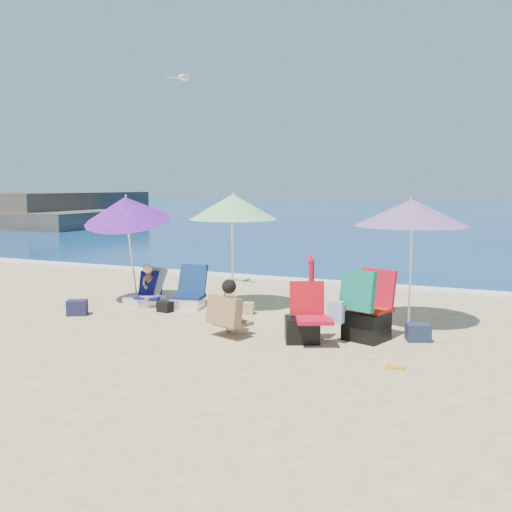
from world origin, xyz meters
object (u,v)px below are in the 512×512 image
at_px(chair_navy, 189,296).
at_px(seagull, 184,78).
at_px(camp_chair_right, 365,314).
at_px(furled_umbrella, 311,287).
at_px(umbrella_blue, 126,209).
at_px(camp_chair_left, 304,324).
at_px(umbrella_turquoise, 412,213).
at_px(person_center, 229,308).
at_px(umbrella_striped, 233,207).
at_px(chair_rainbow, 146,296).
at_px(person_left, 150,285).

height_order(chair_navy, seagull, seagull).
distance_m(camp_chair_right, seagull, 6.38).
distance_m(chair_navy, seagull, 4.52).
relative_size(furled_umbrella, camp_chair_right, 1.12).
bearing_deg(camp_chair_right, umbrella_blue, 170.55).
bearing_deg(camp_chair_right, chair_navy, 164.25).
bearing_deg(camp_chair_left, umbrella_blue, 162.57).
relative_size(furled_umbrella, chair_navy, 1.47).
xyz_separation_m(umbrella_turquoise, person_center, (-2.42, -1.75, -1.41)).
bearing_deg(umbrella_striped, umbrella_blue, -168.96).
bearing_deg(umbrella_striped, camp_chair_left, -40.55).
relative_size(umbrella_turquoise, seagull, 3.05).
xyz_separation_m(chair_navy, camp_chair_right, (3.58, -1.01, 0.19)).
distance_m(umbrella_blue, furled_umbrella, 4.03).
bearing_deg(chair_rainbow, seagull, 87.47).
height_order(umbrella_blue, chair_navy, umbrella_blue).
height_order(umbrella_striped, umbrella_blue, umbrella_blue).
bearing_deg(chair_navy, person_left, -171.08).
relative_size(person_center, person_left, 1.08).
bearing_deg(camp_chair_left, umbrella_striped, 139.45).
height_order(furled_umbrella, person_left, furled_umbrella).
xyz_separation_m(umbrella_blue, seagull, (0.45, 1.45, 2.65)).
bearing_deg(chair_rainbow, camp_chair_left, -19.21).
bearing_deg(umbrella_striped, umbrella_turquoise, -0.40).
bearing_deg(person_center, umbrella_striped, 113.46).
xyz_separation_m(furled_umbrella, person_center, (-0.99, -0.97, -0.23)).
bearing_deg(umbrella_turquoise, umbrella_striped, 179.60).
height_order(chair_rainbow, seagull, seagull).
xyz_separation_m(umbrella_striped, chair_rainbow, (-1.68, -0.40, -1.71)).
bearing_deg(umbrella_striped, person_left, -168.93).
xyz_separation_m(chair_rainbow, person_left, (0.05, 0.08, 0.19)).
bearing_deg(umbrella_blue, chair_navy, 9.65).
bearing_deg(person_left, chair_navy, 8.92).
height_order(umbrella_turquoise, chair_rainbow, umbrella_turquoise).
xyz_separation_m(umbrella_turquoise, chair_navy, (-4.02, -0.17, -1.64)).
xyz_separation_m(umbrella_blue, furled_umbrella, (3.83, -0.40, -1.16)).
bearing_deg(seagull, person_center, -49.81).
relative_size(chair_rainbow, person_left, 1.00).
distance_m(umbrella_blue, seagull, 3.05).
distance_m(umbrella_turquoise, chair_navy, 4.35).
xyz_separation_m(chair_navy, person_left, (-0.79, -0.12, 0.17)).
xyz_separation_m(person_center, person_left, (-2.39, 1.45, -0.06)).
relative_size(umbrella_blue, chair_rainbow, 2.71).
height_order(camp_chair_left, person_left, camp_chair_left).
relative_size(umbrella_turquoise, umbrella_striped, 1.05).
distance_m(umbrella_striped, person_left, 2.25).
height_order(person_left, seagull, seagull).
xyz_separation_m(umbrella_striped, seagull, (-1.61, 1.05, 2.58)).
distance_m(person_center, person_left, 2.80).
distance_m(umbrella_blue, person_left, 1.52).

